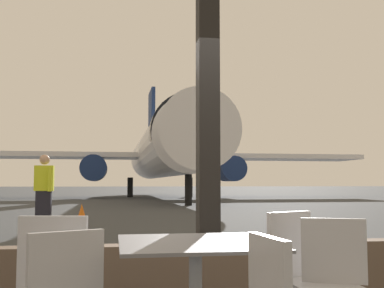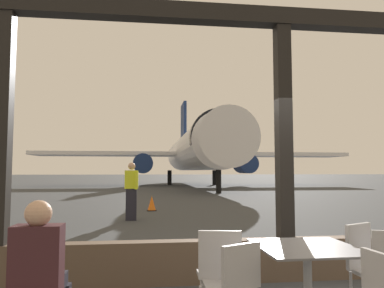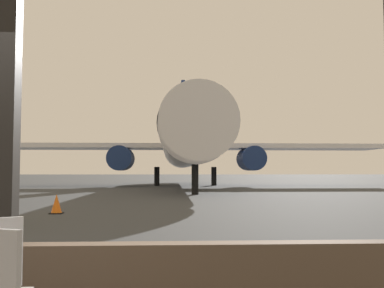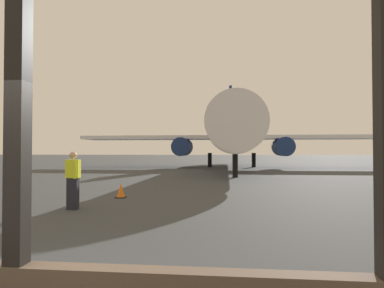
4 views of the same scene
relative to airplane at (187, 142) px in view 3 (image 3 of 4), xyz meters
The scene contains 5 objects.
ground_plane 10.60m from the airplane, 106.33° to the left, with size 220.00×220.00×0.00m, color #383A3D.
window_frame 30.60m from the airplane, 95.29° to the right, with size 7.72×0.24×3.80m.
airplane is the anchor object (origin of this frame).
ground_crew_worker 24.77m from the airplane, 102.17° to the right, with size 0.40×0.47×1.74m.
traffic_cone 22.19m from the airplane, 101.95° to the right, with size 0.36×0.36×0.56m.
Camera 3 is at (1.52, -4.24, 1.23)m, focal length 42.14 mm.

